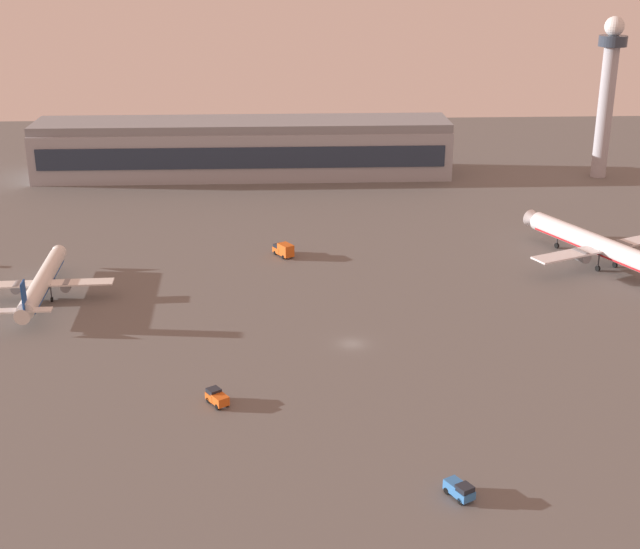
% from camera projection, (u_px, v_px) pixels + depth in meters
% --- Properties ---
extents(ground_plane, '(416.00, 416.00, 0.00)m').
position_uv_depth(ground_plane, '(352.00, 344.00, 155.74)').
color(ground_plane, '#605E5B').
extents(terminal_building, '(121.68, 22.40, 16.40)m').
position_uv_depth(terminal_building, '(243.00, 148.00, 264.38)').
color(terminal_building, '#9EA3AD').
rests_on(terminal_building, ground).
extents(control_tower, '(8.00, 8.00, 46.17)m').
position_uv_depth(control_tower, '(608.00, 87.00, 255.93)').
color(control_tower, '#A8A8B2').
rests_on(control_tower, ground).
extents(airplane_mid_apron, '(27.69, 35.60, 9.13)m').
position_uv_depth(airplane_mid_apron, '(42.00, 282.00, 173.96)').
color(airplane_mid_apron, silver).
rests_on(airplane_mid_apron, ground).
extents(airplane_terminal_side, '(34.30, 43.40, 11.83)m').
position_uv_depth(airplane_terminal_side, '(601.00, 247.00, 191.05)').
color(airplane_terminal_side, white).
rests_on(airplane_terminal_side, ground).
extents(cargo_loader, '(3.76, 4.57, 2.25)m').
position_uv_depth(cargo_loader, '(460.00, 490.00, 112.48)').
color(cargo_loader, '#3372BF').
rests_on(cargo_loader, ground).
extents(maintenance_van, '(3.93, 4.53, 2.25)m').
position_uv_depth(maintenance_van, '(217.00, 397.00, 135.11)').
color(maintenance_van, '#D85919').
rests_on(maintenance_van, ground).
extents(catering_truck, '(4.94, 6.05, 3.05)m').
position_uv_depth(catering_truck, '(284.00, 249.00, 198.09)').
color(catering_truck, '#D85919').
rests_on(catering_truck, ground).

